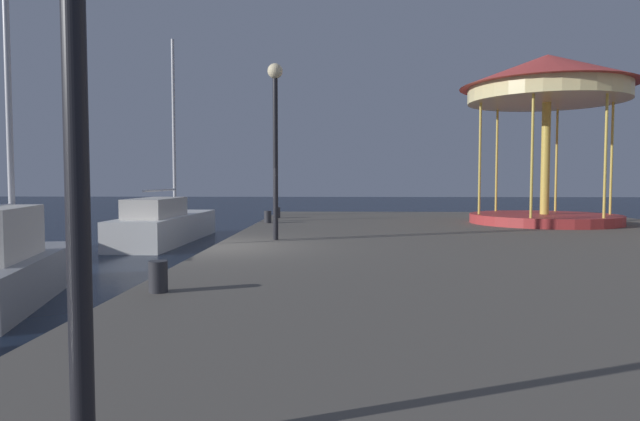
{
  "coord_description": "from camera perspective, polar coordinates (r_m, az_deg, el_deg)",
  "views": [
    {
      "loc": [
        2.75,
        -11.79,
        2.23
      ],
      "look_at": [
        2.25,
        2.33,
        1.44
      ],
      "focal_mm": 31.09,
      "sensor_mm": 36.0,
      "label": 1
    }
  ],
  "objects": [
    {
      "name": "ground_plane",
      "position": [
        12.31,
        -10.99,
        -7.32
      ],
      "size": [
        120.0,
        120.0,
        0.0
      ],
      "primitive_type": "plane",
      "color": "black"
    },
    {
      "name": "quay_dock",
      "position": [
        12.6,
        20.93,
        -5.38
      ],
      "size": [
        13.63,
        25.89,
        0.8
      ],
      "primitive_type": "cube",
      "color": "#5B564F",
      "rests_on": "ground"
    },
    {
      "name": "sailboat_white",
      "position": [
        20.43,
        -15.66,
        -1.38
      ],
      "size": [
        1.9,
        7.11,
        7.42
      ],
      "color": "white",
      "rests_on": "ground"
    },
    {
      "name": "carousel",
      "position": [
        19.71,
        22.32,
        10.77
      ],
      "size": [
        5.54,
        5.54,
        5.47
      ],
      "color": "#B23333",
      "rests_on": "quay_dock"
    },
    {
      "name": "lamp_post_mid_promenade",
      "position": [
        13.25,
        -4.62,
        9.35
      ],
      "size": [
        0.36,
        0.36,
        4.16
      ],
      "color": "black",
      "rests_on": "quay_dock"
    },
    {
      "name": "bollard_north",
      "position": [
        18.39,
        -5.4,
        -0.66
      ],
      "size": [
        0.24,
        0.24,
        0.4
      ],
      "primitive_type": "cylinder",
      "color": "#2D2D33",
      "rests_on": "quay_dock"
    },
    {
      "name": "bollard_south",
      "position": [
        20.75,
        -4.44,
        -0.22
      ],
      "size": [
        0.24,
        0.24,
        0.4
      ],
      "primitive_type": "cylinder",
      "color": "#2D2D33",
      "rests_on": "quay_dock"
    },
    {
      "name": "bollard_center",
      "position": [
        7.39,
        -16.32,
        -6.55
      ],
      "size": [
        0.24,
        0.24,
        0.4
      ],
      "primitive_type": "cylinder",
      "color": "#2D2D33",
      "rests_on": "quay_dock"
    }
  ]
}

